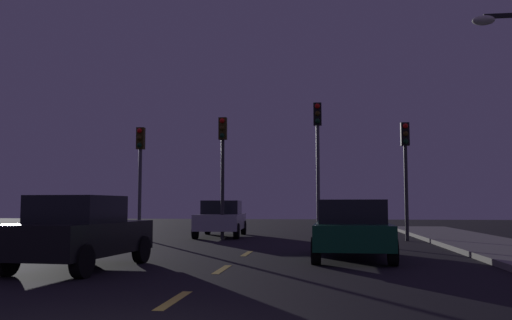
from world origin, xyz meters
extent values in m
plane|color=black|center=(0.00, 7.00, 0.00)|extent=(80.00, 80.00, 0.00)
cube|color=#EACC4C|center=(0.00, 2.60, 0.00)|extent=(0.16, 1.60, 0.01)
cube|color=#EACC4C|center=(0.00, 6.40, 0.00)|extent=(0.16, 1.60, 0.01)
cube|color=#EACC4C|center=(0.00, 10.20, 0.00)|extent=(0.16, 1.60, 0.01)
cylinder|color=#4C4C51|center=(-5.28, 16.28, 2.28)|extent=(0.14, 0.14, 4.56)
cube|color=#382D0C|center=(-5.28, 16.28, 4.11)|extent=(0.32, 0.24, 0.90)
sphere|color=red|center=(-5.28, 16.12, 4.41)|extent=(0.20, 0.20, 0.20)
sphere|color=#3F2D0C|center=(-5.28, 16.12, 4.11)|extent=(0.20, 0.20, 0.20)
sphere|color=#0C3319|center=(-5.28, 16.12, 3.81)|extent=(0.20, 0.20, 0.20)
cylinder|color=#2D2D30|center=(-1.84, 16.28, 2.45)|extent=(0.14, 0.14, 4.91)
cube|color=#382D0C|center=(-1.84, 16.28, 4.46)|extent=(0.32, 0.24, 0.90)
sphere|color=red|center=(-1.84, 16.12, 4.76)|extent=(0.20, 0.20, 0.20)
sphere|color=#3F2D0C|center=(-1.84, 16.12, 4.46)|extent=(0.20, 0.20, 0.20)
sphere|color=#0C3319|center=(-1.84, 16.12, 4.16)|extent=(0.20, 0.20, 0.20)
cylinder|color=#4C4C51|center=(1.98, 16.28, 2.71)|extent=(0.14, 0.14, 5.42)
cube|color=black|center=(1.98, 16.28, 4.97)|extent=(0.32, 0.24, 0.90)
sphere|color=red|center=(1.98, 16.12, 5.27)|extent=(0.20, 0.20, 0.20)
sphere|color=#3F2D0C|center=(1.98, 16.12, 4.97)|extent=(0.20, 0.20, 0.20)
sphere|color=#0C3319|center=(1.98, 16.12, 4.67)|extent=(0.20, 0.20, 0.20)
cylinder|color=#2D2D30|center=(5.35, 16.28, 2.29)|extent=(0.14, 0.14, 4.57)
cube|color=black|center=(5.35, 16.28, 4.12)|extent=(0.32, 0.24, 0.90)
sphere|color=red|center=(5.35, 16.12, 4.42)|extent=(0.20, 0.20, 0.20)
sphere|color=#3F2D0C|center=(5.35, 16.12, 4.12)|extent=(0.20, 0.20, 0.20)
sphere|color=#0C3319|center=(5.35, 16.12, 3.82)|extent=(0.20, 0.20, 0.20)
cube|color=#0F4C2D|center=(2.90, 9.20, 0.62)|extent=(1.97, 4.38, 0.60)
cube|color=black|center=(2.90, 8.98, 1.22)|extent=(1.69, 1.99, 0.59)
cylinder|color=black|center=(2.07, 10.84, 0.32)|extent=(0.24, 0.65, 0.64)
cylinder|color=black|center=(3.82, 10.79, 0.32)|extent=(0.24, 0.65, 0.64)
cylinder|color=black|center=(1.99, 7.61, 0.32)|extent=(0.24, 0.65, 0.64)
cylinder|color=black|center=(3.74, 7.56, 0.32)|extent=(0.24, 0.65, 0.64)
cube|color=black|center=(-3.07, 6.12, 0.66)|extent=(2.02, 4.00, 0.69)
cube|color=black|center=(-3.08, 5.93, 1.29)|extent=(1.65, 1.86, 0.58)
cylinder|color=black|center=(-3.76, 7.57, 0.32)|extent=(0.27, 0.65, 0.64)
cylinder|color=black|center=(-2.16, 7.45, 0.32)|extent=(0.27, 0.65, 0.64)
cylinder|color=black|center=(-3.97, 4.79, 0.32)|extent=(0.27, 0.65, 0.64)
cylinder|color=black|center=(-2.37, 4.67, 0.32)|extent=(0.27, 0.65, 0.64)
cube|color=silver|center=(-2.27, 18.30, 0.65)|extent=(2.08, 4.60, 0.66)
cube|color=black|center=(-2.29, 18.52, 1.27)|extent=(1.71, 2.12, 0.59)
cylinder|color=black|center=(-1.33, 16.65, 0.32)|extent=(0.26, 0.65, 0.64)
cylinder|color=black|center=(-3.01, 16.55, 0.32)|extent=(0.26, 0.65, 0.64)
cylinder|color=black|center=(-1.54, 20.04, 0.32)|extent=(0.26, 0.65, 0.64)
cylinder|color=black|center=(-3.22, 19.94, 0.32)|extent=(0.26, 0.65, 0.64)
ellipsoid|color=silver|center=(6.22, 8.69, 6.01)|extent=(0.56, 0.36, 0.24)
camera|label=1|loc=(2.17, -5.25, 1.39)|focal=38.22mm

